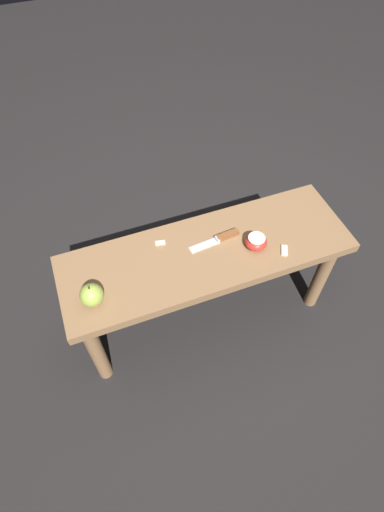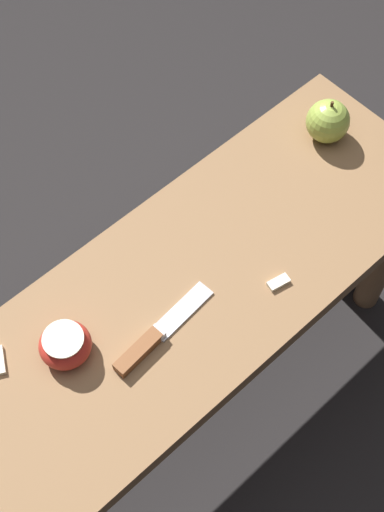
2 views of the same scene
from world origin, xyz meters
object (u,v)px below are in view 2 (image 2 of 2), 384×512
at_px(knife, 151,340).
at_px(apple_whole, 328,121).
at_px(wooden_bench, 172,322).
at_px(apple_cut, 65,345).

relative_size(knife, apple_whole, 2.30).
bearing_deg(wooden_bench, apple_cut, -13.48).
distance_m(wooden_bench, knife, 0.12).
xyz_separation_m(wooden_bench, apple_whole, (-0.45, -0.07, 0.13)).
bearing_deg(apple_cut, wooden_bench, 166.52).
xyz_separation_m(wooden_bench, apple_cut, (0.18, -0.04, 0.11)).
bearing_deg(apple_whole, knife, 10.94).
height_order(wooden_bench, knife, knife).
relative_size(apple_whole, apple_cut, 1.10).
bearing_deg(wooden_bench, apple_whole, -171.60).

